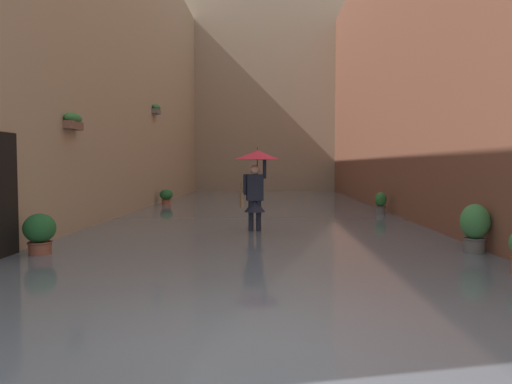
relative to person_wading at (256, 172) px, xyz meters
name	(u,v)px	position (x,y,z in m)	size (l,w,h in m)	color
ground_plane	(261,213)	(-0.02, -5.34, -1.48)	(62.59, 62.59, 0.00)	#605B56
flood_water	(261,212)	(-0.02, -5.34, -1.43)	(9.14, 31.04, 0.11)	slate
building_facade_left	(412,63)	(-5.09, -5.33, 3.57)	(2.04, 29.04, 10.11)	brown
building_facade_right	(112,63)	(5.05, -5.33, 3.65)	(2.04, 29.04, 10.26)	tan
building_facade_far	(265,89)	(-0.02, -18.75, 4.83)	(11.94, 1.80, 12.62)	gray
person_wading	(256,172)	(0.00, 0.00, 0.00)	(1.09, 1.09, 2.07)	black
potted_plant_far_right	(40,234)	(3.65, 3.11, -1.02)	(0.54, 0.54, 0.81)	brown
potted_plant_far_left	(475,228)	(-3.92, 2.74, -0.94)	(0.50, 0.50, 0.97)	#66605B
potted_plant_mid_left	(381,204)	(-3.82, -4.12, -1.04)	(0.37, 0.37, 0.79)	#66605B
potted_plant_mid_right	(166,197)	(3.75, -7.73, -1.08)	(0.51, 0.51, 0.70)	#9E563D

